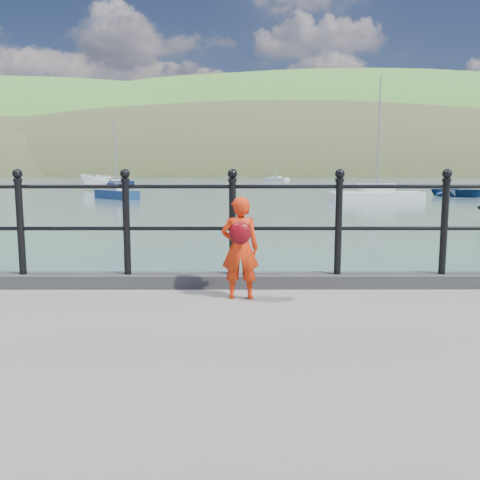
{
  "coord_description": "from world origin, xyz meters",
  "views": [
    {
      "loc": [
        0.67,
        -5.86,
        2.33
      ],
      "look_at": [
        0.68,
        -0.2,
        1.55
      ],
      "focal_mm": 38.0,
      "sensor_mm": 36.0,
      "label": 1
    }
  ],
  "objects_px": {
    "sailboat_left": "(117,183)",
    "sailboat_near": "(376,197)",
    "railing": "(179,215)",
    "launch_blue": "(462,191)",
    "child": "(240,247)",
    "launch_white": "(95,182)",
    "sailboat_port": "(117,195)",
    "sailboat_deep": "(276,179)"
  },
  "relations": [
    {
      "from": "sailboat_left",
      "to": "sailboat_near",
      "type": "xyz_separation_m",
      "value": [
        28.33,
        -37.3,
        0.0
      ]
    },
    {
      "from": "railing",
      "to": "launch_blue",
      "type": "relative_size",
      "value": 3.64
    },
    {
      "from": "railing",
      "to": "child",
      "type": "bearing_deg",
      "value": -38.16
    },
    {
      "from": "launch_white",
      "to": "sailboat_near",
      "type": "distance_m",
      "value": 34.03
    },
    {
      "from": "sailboat_near",
      "to": "sailboat_left",
      "type": "bearing_deg",
      "value": 122.91
    },
    {
      "from": "sailboat_left",
      "to": "sailboat_port",
      "type": "height_order",
      "value": "sailboat_left"
    },
    {
      "from": "railing",
      "to": "launch_white",
      "type": "xyz_separation_m",
      "value": [
        -15.88,
        53.19,
        -0.87
      ]
    },
    {
      "from": "railing",
      "to": "launch_blue",
      "type": "distance_m",
      "value": 43.65
    },
    {
      "from": "launch_white",
      "to": "sailboat_deep",
      "type": "xyz_separation_m",
      "value": [
        24.55,
        49.65,
        -0.62
      ]
    },
    {
      "from": "railing",
      "to": "launch_white",
      "type": "distance_m",
      "value": 55.51
    },
    {
      "from": "child",
      "to": "sailboat_port",
      "type": "distance_m",
      "value": 37.25
    },
    {
      "from": "sailboat_port",
      "to": "sailboat_left",
      "type": "bearing_deg",
      "value": 148.01
    },
    {
      "from": "launch_blue",
      "to": "sailboat_port",
      "type": "bearing_deg",
      "value": 134.76
    },
    {
      "from": "child",
      "to": "launch_blue",
      "type": "distance_m",
      "value": 43.81
    },
    {
      "from": "sailboat_deep",
      "to": "sailboat_left",
      "type": "bearing_deg",
      "value": -85.76
    },
    {
      "from": "launch_white",
      "to": "sailboat_left",
      "type": "height_order",
      "value": "sailboat_left"
    },
    {
      "from": "sailboat_deep",
      "to": "sailboat_port",
      "type": "bearing_deg",
      "value": -62.54
    },
    {
      "from": "launch_white",
      "to": "child",
      "type": "bearing_deg",
      "value": -51.31
    },
    {
      "from": "launch_white",
      "to": "sailboat_port",
      "type": "xyz_separation_m",
      "value": [
        6.69,
        -17.83,
        -0.62
      ]
    },
    {
      "from": "child",
      "to": "sailboat_deep",
      "type": "xyz_separation_m",
      "value": [
        7.99,
        103.37,
        -1.2
      ]
    },
    {
      "from": "launch_blue",
      "to": "sailboat_near",
      "type": "relative_size",
      "value": 0.53
    },
    {
      "from": "launch_white",
      "to": "sailboat_port",
      "type": "distance_m",
      "value": 19.06
    },
    {
      "from": "launch_blue",
      "to": "sailboat_near",
      "type": "bearing_deg",
      "value": 162.98
    },
    {
      "from": "child",
      "to": "launch_white",
      "type": "relative_size",
      "value": 0.21
    },
    {
      "from": "child",
      "to": "launch_white",
      "type": "bearing_deg",
      "value": -72.61
    },
    {
      "from": "child",
      "to": "launch_white",
      "type": "height_order",
      "value": "child"
    },
    {
      "from": "sailboat_left",
      "to": "sailboat_near",
      "type": "relative_size",
      "value": 0.76
    },
    {
      "from": "launch_blue",
      "to": "sailboat_deep",
      "type": "xyz_separation_m",
      "value": [
        -11.52,
        64.16,
        -0.17
      ]
    },
    {
      "from": "launch_blue",
      "to": "sailboat_left",
      "type": "relative_size",
      "value": 0.7
    },
    {
      "from": "child",
      "to": "sailboat_deep",
      "type": "bearing_deg",
      "value": -94.16
    },
    {
      "from": "launch_blue",
      "to": "sailboat_near",
      "type": "height_order",
      "value": "sailboat_near"
    },
    {
      "from": "launch_blue",
      "to": "sailboat_left",
      "type": "bearing_deg",
      "value": 88.83
    },
    {
      "from": "launch_blue",
      "to": "sailboat_port",
      "type": "relative_size",
      "value": 0.74
    },
    {
      "from": "sailboat_deep",
      "to": "sailboat_near",
      "type": "height_order",
      "value": "sailboat_near"
    },
    {
      "from": "railing",
      "to": "child",
      "type": "height_order",
      "value": "railing"
    },
    {
      "from": "railing",
      "to": "sailboat_deep",
      "type": "height_order",
      "value": "sailboat_deep"
    },
    {
      "from": "child",
      "to": "sailboat_port",
      "type": "relative_size",
      "value": 0.16
    },
    {
      "from": "sailboat_deep",
      "to": "sailboat_port",
      "type": "xyz_separation_m",
      "value": [
        -17.86,
        -67.48,
        -0.0
      ]
    },
    {
      "from": "launch_white",
      "to": "railing",
      "type": "bearing_deg",
      "value": -51.83
    },
    {
      "from": "launch_blue",
      "to": "sailboat_deep",
      "type": "bearing_deg",
      "value": 48.5
    },
    {
      "from": "child",
      "to": "launch_white",
      "type": "xyz_separation_m",
      "value": [
        -16.56,
        53.73,
        -0.58
      ]
    },
    {
      "from": "sailboat_left",
      "to": "sailboat_near",
      "type": "bearing_deg",
      "value": -77.65
    }
  ]
}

